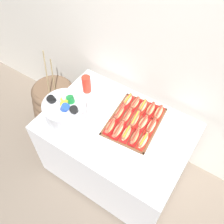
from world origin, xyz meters
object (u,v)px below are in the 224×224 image
object	(u,v)px
hot_dog_1	(118,130)
hot_dog_2	(126,134)
hot_dog_7	(135,119)
hot_dog_14	(158,113)
floor_vase	(56,105)
hot_dog_9	(151,126)
cup_stack	(86,84)
hot_dog_13	(150,110)
hot_dog_6	(127,116)
punch_bowl	(65,109)
serving_tray	(135,122)
hot_dog_4	(143,141)
hot_dog_8	(143,123)
hot_dog_10	(128,100)
hot_dog_11	(135,103)
buffet_table	(116,148)
hot_dog_3	(135,137)
hot_dog_5	(119,113)
hot_dog_12	(143,106)
hot_dog_0	(110,126)

from	to	relation	value
hot_dog_1	hot_dog_2	xyz separation A→B (m)	(0.07, 0.01, 0.00)
hot_dog_7	hot_dog_14	distance (m)	0.22
floor_vase	hot_dog_9	bearing A→B (deg)	-1.73
hot_dog_2	hot_dog_14	distance (m)	0.36
cup_stack	hot_dog_13	bearing A→B (deg)	9.02
floor_vase	hot_dog_14	xyz separation A→B (m)	(1.19, 0.13, 0.55)
hot_dog_6	cup_stack	distance (m)	0.50
hot_dog_9	punch_bowl	size ratio (longest dim) A/B	0.52
serving_tray	hot_dog_13	distance (m)	0.18
hot_dog_1	hot_dog_13	xyz separation A→B (m)	(0.12, 0.34, -0.00)
serving_tray	cup_stack	xyz separation A→B (m)	(-0.57, 0.07, 0.08)
hot_dog_4	hot_dog_8	distance (m)	0.18
hot_dog_2	hot_dog_10	world-z (taller)	same
hot_dog_1	punch_bowl	xyz separation A→B (m)	(-0.44, -0.13, 0.12)
serving_tray	punch_bowl	xyz separation A→B (m)	(-0.50, -0.30, 0.15)
hot_dog_11	buffet_table	bearing A→B (deg)	-93.91
hot_dog_7	hot_dog_13	xyz separation A→B (m)	(0.06, 0.17, -0.00)
hot_dog_3	hot_dog_9	world-z (taller)	same
hot_dog_5	cup_stack	size ratio (longest dim) A/B	1.02
hot_dog_11	hot_dog_14	distance (m)	0.23
hot_dog_5	hot_dog_10	world-z (taller)	hot_dog_5
hot_dog_6	hot_dog_10	bearing A→B (deg)	119.68
hot_dog_11	hot_dog_3	bearing A→B (deg)	-60.32
hot_dog_5	hot_dog_7	bearing A→B (deg)	5.24
hot_dog_12	cup_stack	distance (m)	0.56
hot_dog_3	hot_dog_7	world-z (taller)	same
floor_vase	hot_dog_13	size ratio (longest dim) A/B	6.45
hot_dog_8	cup_stack	world-z (taller)	cup_stack
floor_vase	hot_dog_8	size ratio (longest dim) A/B	6.94
buffet_table	cup_stack	distance (m)	0.68
punch_bowl	cup_stack	bearing A→B (deg)	100.32
punch_bowl	hot_dog_13	bearing A→B (deg)	40.44
hot_dog_6	hot_dog_9	xyz separation A→B (m)	(0.22, 0.02, -0.00)
hot_dog_4	cup_stack	size ratio (longest dim) A/B	0.94
cup_stack	hot_dog_8	bearing A→B (deg)	-5.80
floor_vase	punch_bowl	distance (m)	0.94
hot_dog_3	hot_dog_7	xyz separation A→B (m)	(-0.09, 0.16, -0.00)
punch_bowl	serving_tray	bearing A→B (deg)	31.39
hot_dog_4	hot_dog_11	size ratio (longest dim) A/B	1.04
hot_dog_12	hot_dog_0	bearing A→B (deg)	-109.21
punch_bowl	hot_dog_6	bearing A→B (deg)	35.06
hot_dog_5	hot_dog_14	size ratio (longest dim) A/B	1.03
hot_dog_6	hot_dog_14	distance (m)	0.28
hot_dog_4	hot_dog_1	bearing A→B (deg)	-174.76
hot_dog_14	hot_dog_10	bearing A→B (deg)	-174.76
serving_tray	hot_dog_8	xyz separation A→B (m)	(0.07, 0.01, 0.03)
hot_dog_8	hot_dog_14	world-z (taller)	hot_dog_8
hot_dog_13	hot_dog_14	xyz separation A→B (m)	(0.07, 0.01, 0.00)
hot_dog_6	hot_dog_11	xyz separation A→B (m)	(-0.02, 0.16, -0.00)
buffet_table	hot_dog_8	xyz separation A→B (m)	(0.18, 0.13, 0.41)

